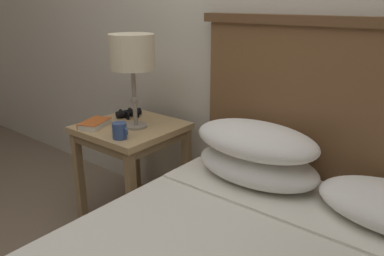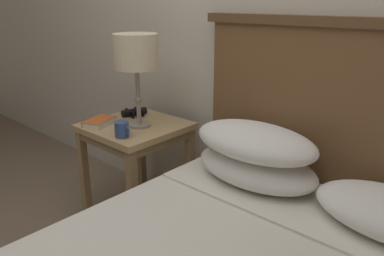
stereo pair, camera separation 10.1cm
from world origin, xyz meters
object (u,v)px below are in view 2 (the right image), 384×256
(nightstand, at_px, (136,138))
(coffee_mug, at_px, (122,129))
(table_lamp, at_px, (136,54))
(binoculars_pair, at_px, (134,112))
(book_on_nightstand, at_px, (99,122))

(nightstand, relative_size, coffee_mug, 5.96)
(nightstand, distance_m, table_lamp, 0.50)
(binoculars_pair, xyz_separation_m, coffee_mug, (0.26, -0.30, 0.02))
(coffee_mug, bearing_deg, nightstand, 123.29)
(binoculars_pair, distance_m, coffee_mug, 0.39)
(book_on_nightstand, bearing_deg, table_lamp, 36.34)
(nightstand, height_order, binoculars_pair, binoculars_pair)
(book_on_nightstand, height_order, coffee_mug, coffee_mug)
(coffee_mug, bearing_deg, book_on_nightstand, 171.37)
(table_lamp, distance_m, coffee_mug, 0.42)
(table_lamp, bearing_deg, binoculars_pair, 148.13)
(table_lamp, bearing_deg, nightstand, 170.92)
(binoculars_pair, bearing_deg, book_on_nightstand, -91.77)
(table_lamp, relative_size, binoculars_pair, 3.15)
(table_lamp, relative_size, book_on_nightstand, 2.44)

